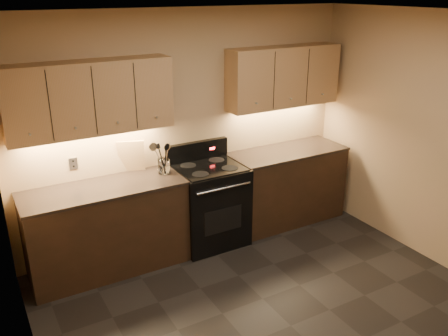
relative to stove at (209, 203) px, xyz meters
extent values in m
plane|color=black|center=(-0.08, -1.68, -0.48)|extent=(4.00, 4.00, 0.00)
plane|color=silver|center=(-0.08, -1.68, 2.12)|extent=(4.00, 4.00, 0.00)
cube|color=tan|center=(-0.08, 0.32, 0.82)|extent=(4.00, 0.04, 2.60)
cube|color=tan|center=(-2.08, -1.68, 0.82)|extent=(0.04, 4.00, 2.60)
cube|color=black|center=(-1.18, 0.02, -0.03)|extent=(1.60, 0.60, 0.90)
cube|color=#342821|center=(-1.18, 0.02, 0.44)|extent=(1.62, 0.62, 0.03)
cube|color=black|center=(1.10, 0.02, -0.03)|extent=(1.44, 0.60, 0.90)
cube|color=#342821|center=(1.10, 0.02, 0.44)|extent=(1.46, 0.62, 0.03)
cube|color=black|center=(0.00, -0.01, -0.02)|extent=(0.76, 0.65, 0.92)
cube|color=black|center=(0.00, -0.01, 0.45)|extent=(0.70, 0.60, 0.01)
cube|color=black|center=(0.00, 0.28, 0.55)|extent=(0.76, 0.07, 0.22)
cube|color=red|center=(0.18, 0.24, 0.56)|extent=(0.06, 0.00, 0.03)
cylinder|color=silver|center=(0.00, -0.35, 0.32)|extent=(0.65, 0.02, 0.02)
cube|color=black|center=(0.00, -0.33, -0.07)|extent=(0.46, 0.00, 0.28)
cylinder|color=black|center=(-0.18, -0.16, 0.45)|extent=(0.18, 0.18, 0.00)
cylinder|color=black|center=(0.18, -0.16, 0.45)|extent=(0.18, 0.18, 0.00)
cylinder|color=black|center=(-0.18, 0.14, 0.45)|extent=(0.18, 0.18, 0.00)
cylinder|color=black|center=(0.18, 0.14, 0.45)|extent=(0.18, 0.18, 0.00)
cube|color=#A77C53|center=(-1.18, 0.17, 1.32)|extent=(1.60, 0.30, 0.70)
cube|color=#A77C53|center=(1.10, 0.17, 1.32)|extent=(1.44, 0.30, 0.70)
cube|color=#B2B5BA|center=(-1.38, 0.31, 0.64)|extent=(0.08, 0.01, 0.12)
cylinder|color=white|center=(-0.50, 0.07, 0.53)|extent=(0.15, 0.15, 0.16)
cylinder|color=white|center=(-0.50, 0.07, 0.46)|extent=(0.13, 0.13, 0.02)
cube|color=tan|center=(-0.78, 0.28, 0.63)|extent=(0.29, 0.16, 0.35)
camera|label=1|loc=(-2.27, -4.34, 2.32)|focal=38.00mm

